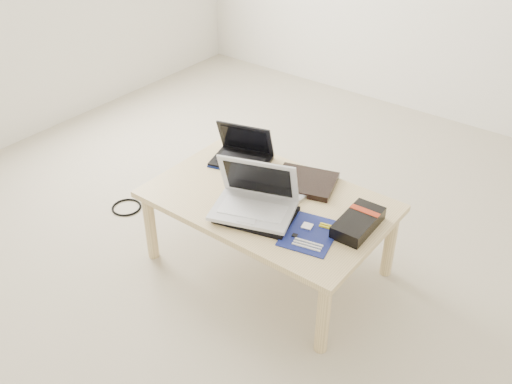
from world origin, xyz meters
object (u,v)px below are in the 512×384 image
Objects in this scene: white_laptop at (255,200)px; gpu_box at (358,223)px; netbook at (242,154)px; coffee_table at (268,207)px.

white_laptop is 0.46m from gpu_box.
netbook is 1.22× the size of gpu_box.
gpu_box is (0.42, 0.18, -0.04)m from white_laptop.
coffee_table is at bearing 98.06° from white_laptop.
netbook is (-0.31, 0.19, 0.09)m from coffee_table.
coffee_table is 2.65× the size of white_laptop.
netbook is at bearing 147.75° from coffee_table.
netbook is at bearing 169.31° from gpu_box.
netbook is 0.76m from gpu_box.
coffee_table is 0.45m from gpu_box.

